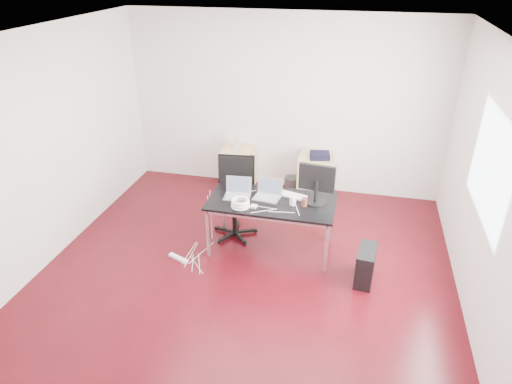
% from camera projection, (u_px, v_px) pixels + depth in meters
% --- Properties ---
extents(room_shell, '(5.00, 5.00, 5.00)m').
position_uv_depth(room_shell, '(248.00, 170.00, 4.98)').
color(room_shell, '#39060C').
rests_on(room_shell, ground).
extents(desk, '(1.60, 0.80, 0.73)m').
position_uv_depth(desk, '(272.00, 204.00, 5.79)').
color(desk, black).
rests_on(desk, ground).
extents(office_chair, '(0.53, 0.55, 1.08)m').
position_uv_depth(office_chair, '(235.00, 194.00, 6.21)').
color(office_chair, black).
rests_on(office_chair, ground).
extents(filing_cabinet_left, '(0.50, 0.50, 0.70)m').
position_uv_depth(filing_cabinet_left, '(238.00, 169.00, 7.54)').
color(filing_cabinet_left, tan).
rests_on(filing_cabinet_left, ground).
extents(filing_cabinet_right, '(0.50, 0.50, 0.70)m').
position_uv_depth(filing_cabinet_right, '(314.00, 176.00, 7.28)').
color(filing_cabinet_right, tan).
rests_on(filing_cabinet_right, ground).
extents(pc_tower, '(0.24, 0.47, 0.44)m').
position_uv_depth(pc_tower, '(365.00, 265.00, 5.41)').
color(pc_tower, black).
rests_on(pc_tower, ground).
extents(wastebasket, '(0.26, 0.26, 0.28)m').
position_uv_depth(wastebasket, '(292.00, 185.00, 7.47)').
color(wastebasket, black).
rests_on(wastebasket, ground).
extents(power_strip, '(0.30, 0.17, 0.04)m').
position_uv_depth(power_strip, '(178.00, 258.00, 5.88)').
color(power_strip, white).
rests_on(power_strip, ground).
extents(laptop_left, '(0.35, 0.28, 0.23)m').
position_uv_depth(laptop_left, '(237.00, 192.00, 5.86)').
color(laptop_left, silver).
rests_on(laptop_left, desk).
extents(laptop_right, '(0.36, 0.30, 0.23)m').
position_uv_depth(laptop_right, '(268.00, 193.00, 5.83)').
color(laptop_right, silver).
rests_on(laptop_right, desk).
extents(monitor, '(0.45, 0.26, 0.51)m').
position_uv_depth(monitor, '(317.00, 182.00, 5.60)').
color(monitor, black).
rests_on(monitor, desk).
extents(keyboard, '(0.46, 0.25, 0.02)m').
position_uv_depth(keyboard, '(290.00, 195.00, 5.89)').
color(keyboard, white).
rests_on(keyboard, desk).
extents(cup_white, '(0.08, 0.08, 0.12)m').
position_uv_depth(cup_white, '(293.00, 200.00, 5.65)').
color(cup_white, white).
rests_on(cup_white, desk).
extents(cup_brown, '(0.09, 0.09, 0.10)m').
position_uv_depth(cup_brown, '(304.00, 202.00, 5.63)').
color(cup_brown, '#5A251E').
rests_on(cup_brown, desk).
extents(cable_coil, '(0.24, 0.24, 0.11)m').
position_uv_depth(cable_coil, '(240.00, 203.00, 5.60)').
color(cable_coil, white).
rests_on(cable_coil, desk).
extents(power_adapter, '(0.07, 0.07, 0.03)m').
position_uv_depth(power_adapter, '(254.00, 206.00, 5.61)').
color(power_adapter, white).
rests_on(power_adapter, desk).
extents(speaker, '(0.11, 0.10, 0.18)m').
position_uv_depth(speaker, '(237.00, 143.00, 7.37)').
color(speaker, '#9E9E9E').
rests_on(speaker, filing_cabinet_left).
extents(navy_garment, '(0.34, 0.29, 0.09)m').
position_uv_depth(navy_garment, '(320.00, 156.00, 7.02)').
color(navy_garment, black).
rests_on(navy_garment, filing_cabinet_right).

